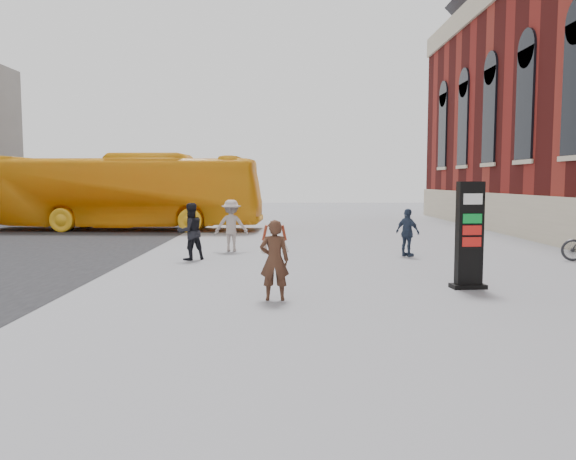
{
  "coord_description": "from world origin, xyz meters",
  "views": [
    {
      "loc": [
        -0.41,
        -11.3,
        2.36
      ],
      "look_at": [
        -0.34,
        0.7,
        1.31
      ],
      "focal_mm": 35.0,
      "sensor_mm": 36.0,
      "label": 1
    }
  ],
  "objects_px": {
    "pedestrian_b": "(231,226)",
    "pedestrian_c": "(408,232)",
    "info_pylon": "(469,235)",
    "pedestrian_a": "(190,231)",
    "bus": "(125,192)",
    "woman": "(274,259)"
  },
  "relations": [
    {
      "from": "pedestrian_b",
      "to": "pedestrian_c",
      "type": "distance_m",
      "value": 5.81
    },
    {
      "from": "info_pylon",
      "to": "pedestrian_a",
      "type": "height_order",
      "value": "info_pylon"
    },
    {
      "from": "info_pylon",
      "to": "bus",
      "type": "height_order",
      "value": "bus"
    },
    {
      "from": "info_pylon",
      "to": "pedestrian_b",
      "type": "distance_m",
      "value": 8.82
    },
    {
      "from": "info_pylon",
      "to": "bus",
      "type": "xyz_separation_m",
      "value": [
        -11.78,
        15.0,
        0.65
      ]
    },
    {
      "from": "info_pylon",
      "to": "pedestrian_c",
      "type": "height_order",
      "value": "info_pylon"
    },
    {
      "from": "woman",
      "to": "pedestrian_a",
      "type": "relative_size",
      "value": 0.94
    },
    {
      "from": "bus",
      "to": "pedestrian_c",
      "type": "xyz_separation_m",
      "value": [
        11.59,
        -9.72,
        -1.08
      ]
    },
    {
      "from": "woman",
      "to": "pedestrian_b",
      "type": "bearing_deg",
      "value": -79.2
    },
    {
      "from": "pedestrian_a",
      "to": "pedestrian_b",
      "type": "bearing_deg",
      "value": -151.32
    },
    {
      "from": "woman",
      "to": "pedestrian_b",
      "type": "distance_m",
      "value": 7.96
    },
    {
      "from": "pedestrian_a",
      "to": "pedestrian_c",
      "type": "bearing_deg",
      "value": 151.73
    },
    {
      "from": "pedestrian_a",
      "to": "bus",
      "type": "bearing_deg",
      "value": -99.56
    },
    {
      "from": "woman",
      "to": "pedestrian_c",
      "type": "xyz_separation_m",
      "value": [
        4.07,
        6.48,
        -0.07
      ]
    },
    {
      "from": "pedestrian_b",
      "to": "pedestrian_c",
      "type": "bearing_deg",
      "value": 166.38
    },
    {
      "from": "info_pylon",
      "to": "bus",
      "type": "bearing_deg",
      "value": 122.46
    },
    {
      "from": "info_pylon",
      "to": "pedestrian_a",
      "type": "distance_m",
      "value": 8.25
    },
    {
      "from": "pedestrian_a",
      "to": "pedestrian_b",
      "type": "xyz_separation_m",
      "value": [
        1.04,
        2.06,
        0.01
      ]
    },
    {
      "from": "pedestrian_a",
      "to": "pedestrian_c",
      "type": "height_order",
      "value": "pedestrian_a"
    },
    {
      "from": "bus",
      "to": "pedestrian_c",
      "type": "height_order",
      "value": "bus"
    },
    {
      "from": "woman",
      "to": "bus",
      "type": "bearing_deg",
      "value": -65.81
    },
    {
      "from": "pedestrian_b",
      "to": "info_pylon",
      "type": "bearing_deg",
      "value": 130.99
    }
  ]
}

